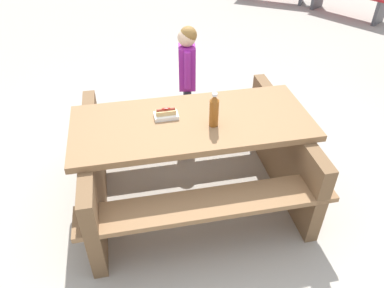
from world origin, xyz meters
name	(u,v)px	position (x,y,z in m)	size (l,w,h in m)	color
ground_plane	(192,191)	(0.00, 0.00, 0.00)	(30.00, 30.00, 0.00)	#ADA599
picnic_table	(192,152)	(0.00, 0.00, 0.44)	(2.04, 1.72, 0.75)	olive
soda_bottle	(214,111)	(-0.16, 0.06, 0.87)	(0.07, 0.07, 0.27)	brown
hotdog_tray	(166,114)	(0.19, -0.04, 0.78)	(0.20, 0.14, 0.08)	white
child_in_coat	(187,68)	(0.04, -0.94, 0.72)	(0.18, 0.28, 1.12)	#262633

